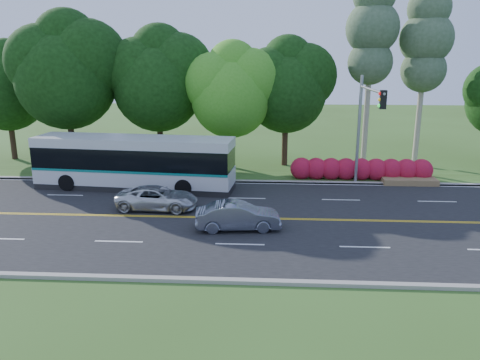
# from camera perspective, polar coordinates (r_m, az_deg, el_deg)

# --- Properties ---
(ground) EXTENTS (120.00, 120.00, 0.00)m
(ground) POSITION_cam_1_polar(r_m,az_deg,el_deg) (24.28, 1.66, -4.72)
(ground) COLOR #35551C
(ground) RESTS_ON ground
(road) EXTENTS (60.00, 14.00, 0.02)m
(road) POSITION_cam_1_polar(r_m,az_deg,el_deg) (24.28, 1.66, -4.70)
(road) COLOR black
(road) RESTS_ON ground
(curb_north) EXTENTS (60.00, 0.30, 0.15)m
(curb_north) POSITION_cam_1_polar(r_m,az_deg,el_deg) (31.09, 2.06, -0.18)
(curb_north) COLOR gray
(curb_north) RESTS_ON ground
(curb_south) EXTENTS (60.00, 0.30, 0.15)m
(curb_south) POSITION_cam_1_polar(r_m,az_deg,el_deg) (17.68, 0.93, -12.26)
(curb_south) COLOR gray
(curb_south) RESTS_ON ground
(grass_verge) EXTENTS (60.00, 4.00, 0.10)m
(grass_verge) POSITION_cam_1_polar(r_m,az_deg,el_deg) (32.89, 2.14, 0.62)
(grass_verge) COLOR #35551C
(grass_verge) RESTS_ON ground
(lane_markings) EXTENTS (57.60, 13.82, 0.00)m
(lane_markings) POSITION_cam_1_polar(r_m,az_deg,el_deg) (24.28, 1.43, -4.67)
(lane_markings) COLOR gold
(lane_markings) RESTS_ON road
(tree_row) EXTENTS (44.70, 9.10, 13.84)m
(tree_row) POSITION_cam_1_polar(r_m,az_deg,el_deg) (35.51, -6.19, 12.50)
(tree_row) COLOR #301D15
(tree_row) RESTS_ON ground
(bougainvillea_hedge) EXTENTS (9.50, 2.25, 1.50)m
(bougainvillea_hedge) POSITION_cam_1_polar(r_m,az_deg,el_deg) (32.56, 14.85, 1.18)
(bougainvillea_hedge) COLOR maroon
(bougainvillea_hedge) RESTS_ON ground
(traffic_signal) EXTENTS (0.42, 6.10, 7.00)m
(traffic_signal) POSITION_cam_1_polar(r_m,az_deg,el_deg) (29.08, 15.07, 7.51)
(traffic_signal) COLOR gray
(traffic_signal) RESTS_ON ground
(transit_bus) EXTENTS (12.66, 3.89, 3.26)m
(transit_bus) POSITION_cam_1_polar(r_m,az_deg,el_deg) (30.11, -12.77, 2.02)
(transit_bus) COLOR silver
(transit_bus) RESTS_ON road
(sedan) EXTENTS (4.21, 1.88, 1.34)m
(sedan) POSITION_cam_1_polar(r_m,az_deg,el_deg) (22.56, -0.26, -4.41)
(sedan) COLOR slate
(sedan) RESTS_ON road
(suv) EXTENTS (4.51, 2.21, 1.23)m
(suv) POSITION_cam_1_polar(r_m,az_deg,el_deg) (25.96, -10.05, -2.17)
(suv) COLOR silver
(suv) RESTS_ON road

